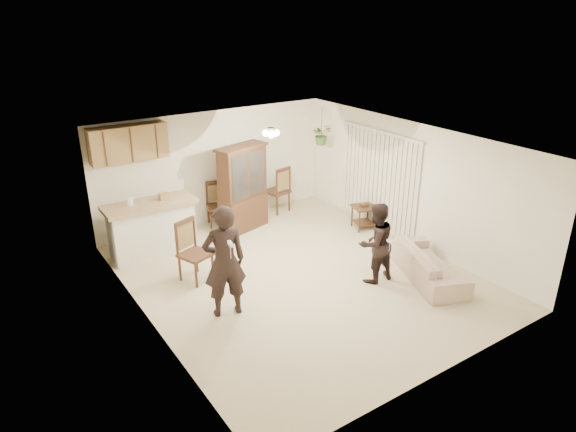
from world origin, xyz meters
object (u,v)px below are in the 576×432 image
sofa (429,259)px  chair_hutch_right (277,198)px  side_table (363,217)px  chair_hutch_left (218,213)px  chair_bar (196,264)px  child (375,246)px  adult (224,263)px  china_hutch (243,189)px

sofa → chair_hutch_right: chair_hutch_right is taller
side_table → chair_hutch_left: 3.24m
side_table → chair_bar: 4.01m
child → chair_hutch_right: size_ratio=1.21×
chair_hutch_left → child: bearing=-55.5°
side_table → adult: bearing=-161.9°
china_hutch → adult: bearing=-139.1°
child → china_hutch: china_hutch is taller
chair_hutch_right → chair_bar: bearing=21.8°
side_table → chair_hutch_left: size_ratio=0.59×
chair_bar → side_table: bearing=-18.9°
chair_hutch_right → side_table: bearing=105.9°
adult → china_hutch: (1.88, 2.80, 0.02)m
china_hutch → chair_bar: bearing=-155.2°
china_hutch → chair_hutch_right: 1.40m
child → chair_bar: size_ratio=1.21×
chair_bar → chair_hutch_right: bearing=13.9°
sofa → child: bearing=83.4°
side_table → china_hutch: bearing=146.1°
sofa → chair_bar: (-3.51, 2.27, -0.05)m
child → chair_bar: bearing=-33.2°
adult → side_table: 4.33m
adult → side_table: size_ratio=3.09×
adult → china_hutch: 3.37m
sofa → chair_hutch_left: (-2.07, 4.28, -0.09)m
child → sofa: bearing=152.1°
side_table → chair_hutch_right: chair_hutch_right is taller
child → china_hutch: 3.42m
adult → chair_hutch_right: (3.05, 3.26, -0.59)m
child → chair_hutch_left: (-1.19, 3.80, -0.40)m
adult → chair_hutch_right: bearing=-120.2°
chair_hutch_left → chair_hutch_right: size_ratio=0.88×
sofa → side_table: sofa is taller
adult → chair_hutch_left: size_ratio=1.83×
adult → chair_hutch_right: size_ratio=1.61×
china_hutch → chair_hutch_left: 0.90m
chair_hutch_right → sofa: bearing=85.0°
adult → side_table: adult is taller
sofa → side_table: 2.39m
sofa → chair_bar: 4.18m
child → side_table: bearing=-126.1°
side_table → chair_bar: (-4.01, -0.06, 0.05)m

